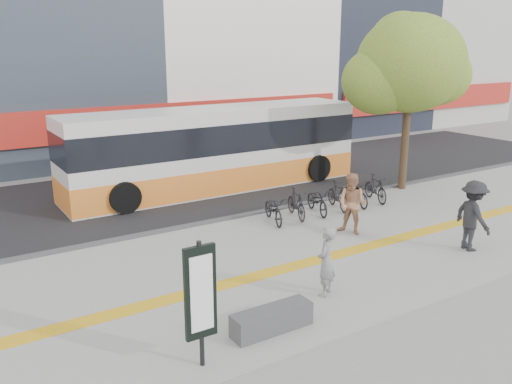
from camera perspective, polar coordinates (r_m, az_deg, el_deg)
ground at (r=12.65m, az=8.51°, el=-9.21°), size 120.00×120.00×0.00m
sidewalk at (r=13.69m, az=4.40°, el=-6.91°), size 40.00×7.00×0.08m
tactile_strip at (r=13.31m, az=5.70°, el=-7.41°), size 40.00×0.45×0.01m
street at (r=19.88m, az=-8.61°, el=0.08°), size 40.00×8.00×0.06m
curb at (r=16.44m, az=-2.91°, el=-2.90°), size 40.00×0.25×0.14m
bench at (r=10.23m, az=1.70°, el=-13.41°), size 1.60×0.45×0.45m
signboard at (r=8.79m, az=-5.93°, el=-10.80°), size 0.55×0.10×2.20m
street_tree at (r=20.01m, az=15.83°, el=12.81°), size 4.40×3.80×6.31m
bus at (r=19.74m, az=-4.32°, el=4.36°), size 11.15×2.64×2.97m
bicycle_row at (r=17.18m, az=7.56°, el=-0.66°), size 5.08×1.65×0.91m
seated_woman at (r=11.43m, az=7.48°, el=-7.32°), size 0.66×0.60×1.52m
pedestrian_tan at (r=15.16m, az=10.21°, el=-1.26°), size 0.95×1.04×1.73m
pedestrian_dark at (r=14.81m, az=22.07°, el=-2.35°), size 0.97×1.32×1.84m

